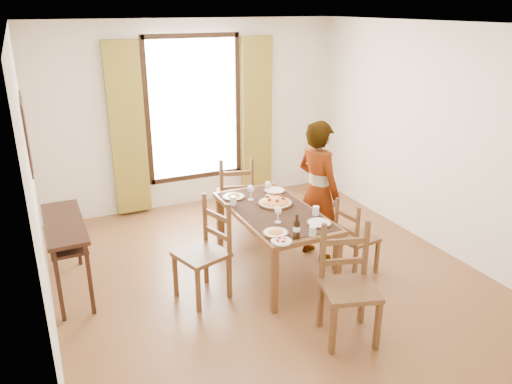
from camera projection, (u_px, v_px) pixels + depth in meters
name	position (u px, v px, depth m)	size (l,w,h in m)	color
ground	(267.00, 275.00, 5.65)	(5.00, 5.00, 0.00)	#4F3318
room_shell	(263.00, 140.00, 5.21)	(4.60, 5.10, 2.74)	silver
console_table	(65.00, 232.00, 5.12)	(0.38, 1.20, 0.80)	black
dining_table	(274.00, 216.00, 5.51)	(0.85, 1.62, 0.76)	brown
chair_west	(204.00, 254.00, 5.09)	(0.58, 0.58, 1.05)	#4E2E1A
chair_north	(235.00, 196.00, 6.63)	(0.56, 0.56, 1.04)	#4E2E1A
chair_south	(348.00, 288.00, 4.46)	(0.58, 0.58, 1.06)	#4E2E1A
chair_east	(355.00, 239.00, 5.59)	(0.44, 0.44, 0.88)	#4E2E1A
man	(318.00, 191.00, 5.81)	(0.53, 0.69, 1.67)	gray
plate_sw	(276.00, 231.00, 4.90)	(0.27, 0.27, 0.05)	silver
plate_se	(319.00, 222.00, 5.12)	(0.27, 0.27, 0.05)	silver
plate_nw	(234.00, 195.00, 5.82)	(0.27, 0.27, 0.05)	silver
plate_ne	(275.00, 189.00, 6.01)	(0.27, 0.27, 0.05)	silver
pasta_platter	(275.00, 200.00, 5.62)	(0.40, 0.40, 0.10)	red
caprese_plate	(281.00, 240.00, 4.73)	(0.20, 0.20, 0.04)	silver
wine_glass_a	(278.00, 214.00, 5.13)	(0.08, 0.08, 0.18)	white
wine_glass_b	(268.00, 188.00, 5.85)	(0.08, 0.08, 0.18)	white
wine_glass_c	(251.00, 192.00, 5.73)	(0.08, 0.08, 0.18)	white
tumbler_a	(316.00, 211.00, 5.33)	(0.07, 0.07, 0.10)	silver
tumbler_b	(233.00, 201.00, 5.60)	(0.07, 0.07, 0.10)	silver
tumbler_c	(313.00, 231.00, 4.85)	(0.07, 0.07, 0.10)	silver
wine_bottle	(297.00, 226.00, 4.77)	(0.07, 0.07, 0.25)	black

